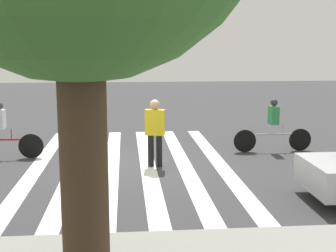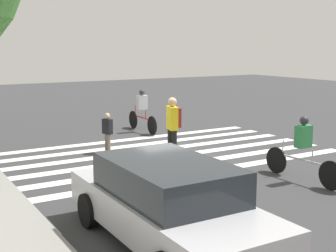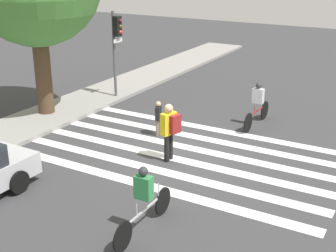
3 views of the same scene
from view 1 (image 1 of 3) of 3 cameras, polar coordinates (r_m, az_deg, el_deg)
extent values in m
plane|color=#38383A|center=(12.90, -4.69, -4.81)|extent=(60.00, 60.00, 0.00)
cube|color=white|center=(13.16, 6.23, -4.53)|extent=(0.42, 10.00, 0.01)
cube|color=white|center=(13.00, 1.92, -4.65)|extent=(0.42, 10.00, 0.01)
cube|color=white|center=(12.91, -2.48, -4.75)|extent=(0.42, 10.00, 0.01)
cube|color=white|center=(12.91, -6.91, -4.82)|extent=(0.42, 10.00, 0.01)
cube|color=white|center=(12.98, -11.31, -4.86)|extent=(0.42, 10.00, 0.01)
cube|color=white|center=(13.12, -15.65, -4.88)|extent=(0.42, 10.00, 0.01)
cylinder|color=#4C3826|center=(6.20, -10.20, -4.82)|extent=(0.63, 0.63, 3.39)
cylinder|color=black|center=(12.67, -1.08, -3.02)|extent=(0.16, 0.16, 0.87)
cylinder|color=black|center=(12.66, -2.11, -3.04)|extent=(0.16, 0.16, 0.87)
cube|color=yellow|center=(12.51, -1.61, 0.44)|extent=(0.55, 0.36, 0.69)
sphere|color=tan|center=(12.44, -1.62, 2.62)|extent=(0.27, 0.27, 0.27)
cube|color=maroon|center=(12.70, -1.92, 0.58)|extent=(0.41, 0.27, 0.58)
cylinder|color=#6B6051|center=(11.37, -9.20, -5.34)|extent=(0.11, 0.11, 0.60)
cylinder|color=#6B6051|center=(11.39, -9.99, -5.34)|extent=(0.11, 0.11, 0.60)
cube|color=black|center=(11.25, -9.67, -2.70)|extent=(0.38, 0.25, 0.47)
sphere|color=tan|center=(11.19, -9.72, -1.05)|extent=(0.19, 0.19, 0.19)
cylinder|color=black|center=(14.17, -16.35, -2.36)|extent=(0.72, 0.06, 0.72)
cube|color=maroon|center=(14.34, -19.67, -1.59)|extent=(1.43, 0.08, 0.04)
cylinder|color=maroon|center=(14.23, -18.57, -0.96)|extent=(0.03, 0.03, 0.32)
cube|color=silver|center=(14.24, -19.80, 0.76)|extent=(0.25, 0.41, 0.55)
cylinder|color=black|center=(14.55, 9.35, -1.82)|extent=(0.70, 0.05, 0.70)
cylinder|color=black|center=(15.12, 15.80, -1.63)|extent=(0.70, 0.05, 0.70)
cube|color=#B2B2B7|center=(14.78, 12.66, -0.99)|extent=(1.50, 0.06, 0.04)
cylinder|color=#B2B2B7|center=(14.85, 13.81, -0.36)|extent=(0.03, 0.03, 0.32)
cylinder|color=#B2B2B7|center=(14.54, 10.23, -0.28)|extent=(0.03, 0.03, 0.40)
cube|color=#338C4C|center=(14.68, 12.75, 1.29)|extent=(0.25, 0.40, 0.55)
sphere|color=#333338|center=(14.63, 12.81, 2.82)|extent=(0.22, 0.22, 0.22)
cylinder|color=black|center=(11.29, 19.27, -5.77)|extent=(0.64, 0.21, 0.64)
camera|label=2|loc=(13.49, 62.65, 4.88)|focal=50.00mm
camera|label=3|loc=(22.79, 28.87, 15.70)|focal=50.00mm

